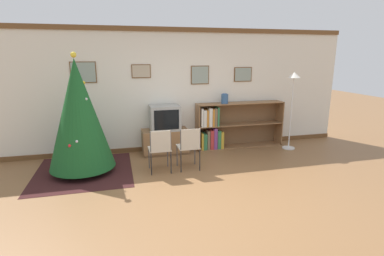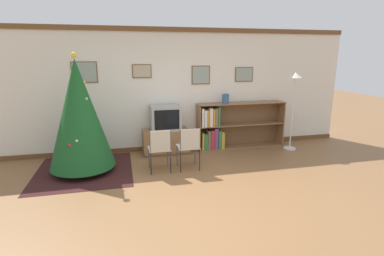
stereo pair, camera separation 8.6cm
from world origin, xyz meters
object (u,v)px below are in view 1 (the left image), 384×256
at_px(television, 165,118).
at_px(standing_lamp, 293,91).
at_px(christmas_tree, 79,115).
at_px(folding_chair_left, 160,148).
at_px(tv_console, 165,141).
at_px(folding_chair_right, 189,146).
at_px(vase, 225,98).
at_px(bookshelf, 225,127).

height_order(television, standing_lamp, standing_lamp).
relative_size(christmas_tree, folding_chair_left, 2.64).
height_order(tv_console, folding_chair_right, folding_chair_right).
bearing_deg(folding_chair_right, television, 104.00).
xyz_separation_m(christmas_tree, folding_chair_right, (1.93, -0.38, -0.61)).
height_order(folding_chair_left, folding_chair_right, same).
height_order(christmas_tree, vase, christmas_tree).
xyz_separation_m(folding_chair_left, folding_chair_right, (0.55, 0.00, 0.00)).
bearing_deg(bookshelf, folding_chair_left, -145.03).
distance_m(christmas_tree, television, 1.83).
bearing_deg(vase, television, -177.81).
bearing_deg(vase, folding_chair_left, -145.24).
distance_m(folding_chair_left, standing_lamp, 3.31).
height_order(tv_console, folding_chair_left, folding_chair_left).
bearing_deg(bookshelf, television, -176.77).
distance_m(television, bookshelf, 1.44).
bearing_deg(vase, bookshelf, 46.61).
relative_size(tv_console, folding_chair_left, 1.21).
distance_m(christmas_tree, standing_lamp, 4.51).
bearing_deg(folding_chair_left, folding_chair_right, 0.00).
height_order(folding_chair_left, bookshelf, bookshelf).
bearing_deg(folding_chair_right, folding_chair_left, 180.00).
bearing_deg(christmas_tree, folding_chair_left, -15.51).
relative_size(folding_chair_left, vase, 3.68).
height_order(tv_console, television, television).
bearing_deg(television, folding_chair_right, -76.00).
distance_m(folding_chair_right, standing_lamp, 2.80).
xyz_separation_m(tv_console, television, (0.00, -0.00, 0.53)).
distance_m(bookshelf, standing_lamp, 1.73).
xyz_separation_m(vase, standing_lamp, (1.45, -0.42, 0.18)).
height_order(television, vase, vase).
relative_size(television, standing_lamp, 0.36).
bearing_deg(christmas_tree, television, 23.25).
relative_size(folding_chair_left, bookshelf, 0.40).
distance_m(christmas_tree, vase, 3.14).
height_order(television, folding_chair_right, television).
height_order(bookshelf, vase, vase).
bearing_deg(standing_lamp, bookshelf, 162.51).
xyz_separation_m(tv_console, folding_chair_left, (-0.27, -1.10, 0.20)).
distance_m(christmas_tree, folding_chair_left, 1.56).
height_order(christmas_tree, standing_lamp, christmas_tree).
bearing_deg(christmas_tree, bookshelf, 14.48).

